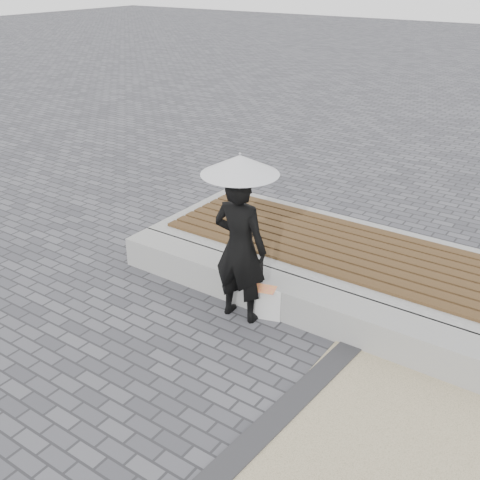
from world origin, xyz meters
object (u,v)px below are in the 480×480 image
at_px(woman, 240,248).
at_px(handbag, 249,267).
at_px(canvas_tote, 266,302).
at_px(parasol, 240,165).
at_px(seating_ledge, 292,299).

relative_size(woman, handbag, 4.77).
bearing_deg(handbag, canvas_tote, 5.41).
bearing_deg(parasol, woman, 0.00).
bearing_deg(woman, canvas_tote, -152.96).
xyz_separation_m(parasol, handbag, (-0.03, 0.24, -1.35)).
bearing_deg(handbag, woman, -61.04).
distance_m(seating_ledge, woman, 0.93).
distance_m(handbag, canvas_tote, 0.46).
relative_size(seating_ledge, woman, 2.78).
distance_m(seating_ledge, canvas_tote, 0.31).
bearing_deg(woman, handbag, -85.74).
relative_size(seating_ledge, handbag, 13.25).
height_order(handbag, canvas_tote, handbag).
height_order(parasol, canvas_tote, parasol).
relative_size(parasol, canvas_tote, 2.72).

